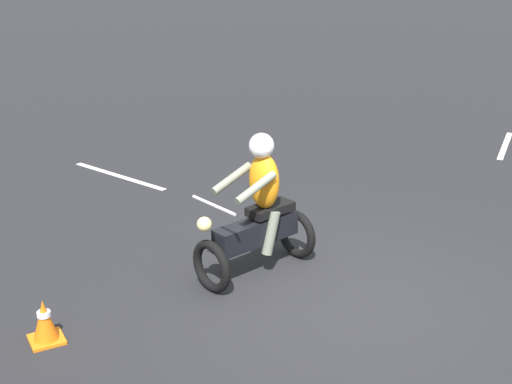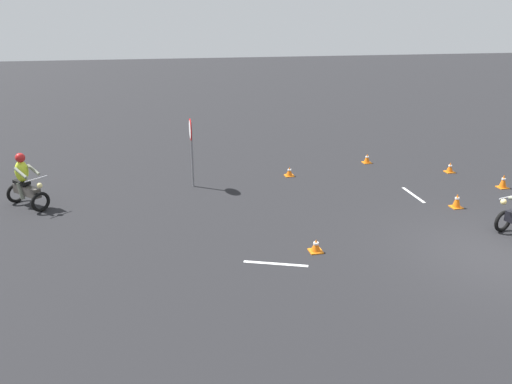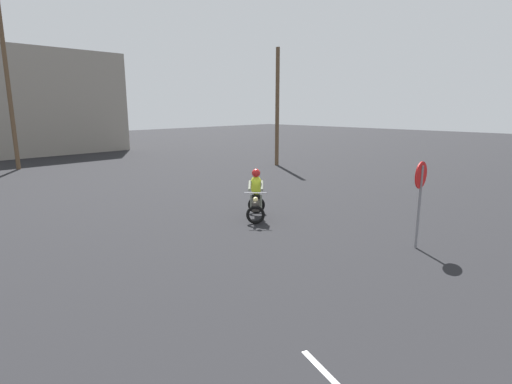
# 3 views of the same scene
# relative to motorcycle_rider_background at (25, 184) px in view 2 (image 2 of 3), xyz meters

# --- Properties ---
(ground_plane) EXTENTS (120.00, 120.00, 0.00)m
(ground_plane) POSITION_rel_motorcycle_rider_background_xyz_m (-5.77, -11.75, -0.73)
(ground_plane) COLOR black
(motorcycle_rider_background) EXTENTS (1.44, 1.39, 1.66)m
(motorcycle_rider_background) POSITION_rel_motorcycle_rider_background_xyz_m (0.00, 0.00, 0.00)
(motorcycle_rider_background) COLOR black
(motorcycle_rider_background) RESTS_ON ground
(stop_sign) EXTENTS (0.70, 0.08, 2.30)m
(stop_sign) POSITION_rel_motorcycle_rider_background_xyz_m (0.85, -5.02, 0.91)
(stop_sign) COLOR slate
(stop_sign) RESTS_ON ground
(traffic_cone_near_left) EXTENTS (0.32, 0.32, 0.36)m
(traffic_cone_near_left) POSITION_rel_motorcycle_rider_background_xyz_m (2.27, -11.93, -0.55)
(traffic_cone_near_left) COLOR orange
(traffic_cone_near_left) RESTS_ON ground
(traffic_cone_near_right) EXTENTS (0.32, 0.32, 0.44)m
(traffic_cone_near_right) POSITION_rel_motorcycle_rider_background_xyz_m (-2.77, -12.57, -0.51)
(traffic_cone_near_right) COLOR orange
(traffic_cone_near_right) RESTS_ON ground
(traffic_cone_mid_center) EXTENTS (0.32, 0.32, 0.33)m
(traffic_cone_mid_center) POSITION_rel_motorcycle_rider_background_xyz_m (1.28, -8.51, -0.57)
(traffic_cone_mid_center) COLOR orange
(traffic_cone_mid_center) RESTS_ON ground
(traffic_cone_mid_left) EXTENTS (0.32, 0.32, 0.37)m
(traffic_cone_mid_left) POSITION_rel_motorcycle_rider_background_xyz_m (0.48, -14.40, -0.55)
(traffic_cone_mid_left) COLOR orange
(traffic_cone_mid_left) RESTS_ON ground
(traffic_cone_far_right) EXTENTS (0.32, 0.32, 0.46)m
(traffic_cone_far_right) POSITION_rel_motorcycle_rider_background_xyz_m (-1.47, -15.13, -0.50)
(traffic_cone_far_right) COLOR orange
(traffic_cone_far_right) RESTS_ON ground
(traffic_cone_far_left) EXTENTS (0.32, 0.32, 0.33)m
(traffic_cone_far_left) POSITION_rel_motorcycle_rider_background_xyz_m (-4.72, -7.50, -0.57)
(traffic_cone_far_left) COLOR orange
(traffic_cone_far_left) RESTS_ON ground
(lane_stripe_e) EXTENTS (1.47, 0.15, 0.01)m
(lane_stripe_e) POSITION_rel_motorcycle_rider_background_xyz_m (-1.48, -11.87, -0.72)
(lane_stripe_e) COLOR silver
(lane_stripe_e) RESTS_ON ground
(lane_stripe_n) EXTENTS (0.64, 1.45, 0.01)m
(lane_stripe_n) POSITION_rel_motorcycle_rider_background_xyz_m (-5.13, -6.39, -0.72)
(lane_stripe_n) COLOR silver
(lane_stripe_n) RESTS_ON ground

